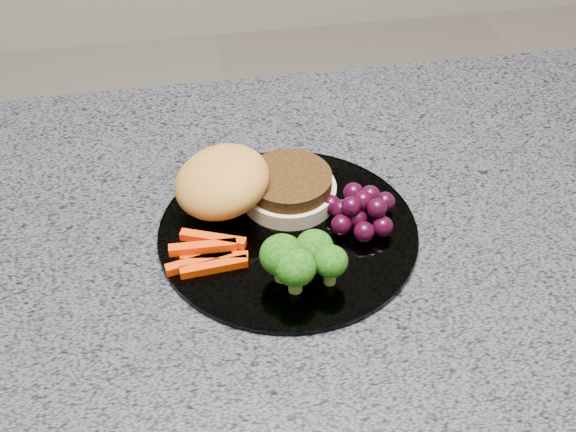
# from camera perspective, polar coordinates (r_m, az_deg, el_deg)

# --- Properties ---
(countertop) EXTENTS (1.20, 0.60, 0.04)m
(countertop) POSITION_cam_1_polar(r_m,az_deg,el_deg) (0.82, 4.66, -2.14)
(countertop) COLOR #4F505A
(countertop) RESTS_ON island_cabinet
(plate) EXTENTS (0.26, 0.26, 0.01)m
(plate) POSITION_cam_1_polar(r_m,az_deg,el_deg) (0.80, -0.00, -1.21)
(plate) COLOR white
(plate) RESTS_ON countertop
(burger) EXTENTS (0.18, 0.11, 0.05)m
(burger) POSITION_cam_1_polar(r_m,az_deg,el_deg) (0.82, -2.99, 2.05)
(burger) COLOR beige
(burger) RESTS_ON plate
(carrot_sticks) EXTENTS (0.08, 0.05, 0.02)m
(carrot_sticks) POSITION_cam_1_polar(r_m,az_deg,el_deg) (0.77, -5.66, -2.67)
(carrot_sticks) COLOR red
(carrot_sticks) RESTS_ON plate
(broccoli) EXTENTS (0.08, 0.06, 0.05)m
(broccoli) POSITION_cam_1_polar(r_m,az_deg,el_deg) (0.73, 0.92, -3.04)
(broccoli) COLOR olive
(broccoli) RESTS_ON plate
(grape_bunch) EXTENTS (0.08, 0.07, 0.04)m
(grape_bunch) POSITION_cam_1_polar(r_m,az_deg,el_deg) (0.80, 5.22, 0.44)
(grape_bunch) COLOR black
(grape_bunch) RESTS_ON plate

